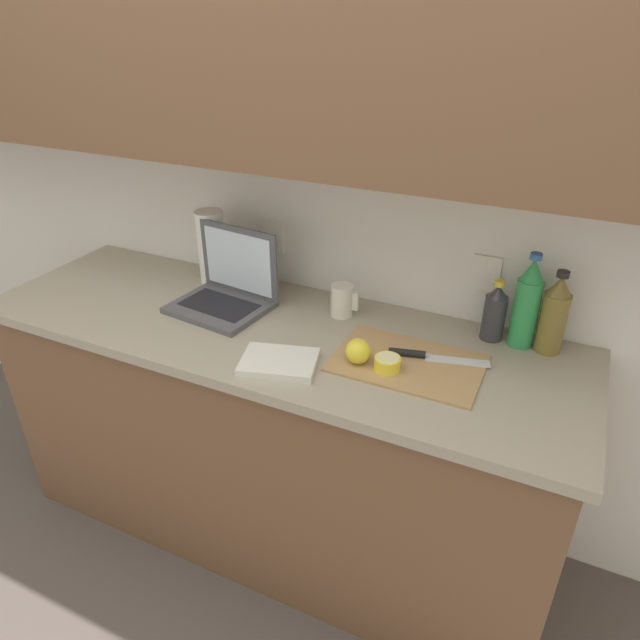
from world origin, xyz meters
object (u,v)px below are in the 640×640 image
Objects in this scene: cutting_board at (408,363)px; laptop at (227,288)px; lemon_whole_beside at (358,351)px; bottle_water_clear at (554,315)px; paper_towel_roll at (212,247)px; lemon_half_cut at (387,363)px; bottle_green_soda at (495,313)px; measuring_cup at (342,300)px; bottle_oil_tall at (527,304)px; knife at (421,355)px.

laptop is at bearing 172.14° from cutting_board.
lemon_whole_beside is 0.60m from bottle_water_clear.
lemon_whole_beside is at bearing -22.78° from paper_towel_roll.
laptop is at bearing -171.20° from bottle_water_clear.
paper_towel_roll is (-0.80, 0.30, 0.11)m from lemon_half_cut.
bottle_water_clear is at bearing 35.51° from cutting_board.
lemon_whole_beside is at bearing -146.96° from bottle_water_clear.
cutting_board is 0.33m from bottle_green_soda.
paper_towel_roll is (-0.71, 0.30, 0.09)m from lemon_whole_beside.
cutting_board is 3.89× the size of measuring_cup.
cutting_board is 5.64× the size of lemon_half_cut.
lemon_whole_beside is at bearing -142.13° from bottle_oil_tall.
cutting_board is at bearing -33.56° from measuring_cup.
bottle_water_clear is at bearing 19.20° from knife.
paper_towel_roll is (-0.87, 0.19, 0.12)m from knife.
knife reaches higher than cutting_board.
bottle_oil_tall reaches higher than bottle_water_clear.
lemon_half_cut is at bearing -135.27° from bottle_oil_tall.
lemon_whole_beside is 0.31m from measuring_cup.
bottle_oil_tall is (0.97, 0.16, 0.08)m from laptop.
lemon_whole_beside is 0.37× the size of bottle_green_soda.
lemon_whole_beside is at bearing -57.94° from measuring_cup.
bottle_green_soda is 0.66× the size of bottle_oil_tall.
bottle_water_clear is (0.49, 0.32, 0.08)m from lemon_whole_beside.
measuring_cup reaches higher than knife.
measuring_cup is (-0.32, 0.16, 0.04)m from knife.
measuring_cup is at bearing -173.94° from bottle_oil_tall.
paper_towel_roll is at bearing 164.48° from cutting_board.
bottle_green_soda is at bearing 180.00° from bottle_oil_tall.
knife is at bearing -127.12° from bottle_green_soda.
bottle_water_clear is (0.08, 0.00, -0.02)m from bottle_oil_tall.
bottle_water_clear is at bearing 0.00° from bottle_green_soda.
cutting_board is 0.08m from lemon_half_cut.
bottle_oil_tall is (0.25, 0.22, 0.12)m from knife.
cutting_board is 0.46m from bottle_water_clear.
bottle_water_clear reaches higher than bottle_green_soda.
cutting_board is at bearing 25.59° from lemon_whole_beside.
bottle_green_soda is (0.24, 0.32, 0.06)m from lemon_half_cut.
measuring_cup is at bearing 146.44° from cutting_board.
lemon_whole_beside is 0.46m from bottle_green_soda.
bottle_water_clear reaches higher than knife.
bottle_oil_tall reaches higher than measuring_cup.
lemon_whole_beside is (-0.09, -0.00, 0.02)m from lemon_half_cut.
bottle_oil_tall is 2.74× the size of measuring_cup.
bottle_oil_tall is (0.41, 0.32, 0.09)m from lemon_whole_beside.
bottle_oil_tall reaches higher than knife.
bottle_water_clear is (0.33, 0.22, 0.11)m from knife.
lemon_half_cut is at bearing -126.33° from bottle_green_soda.
bottle_oil_tall is (0.28, 0.26, 0.14)m from cutting_board.
knife is at bearing 55.22° from cutting_board.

